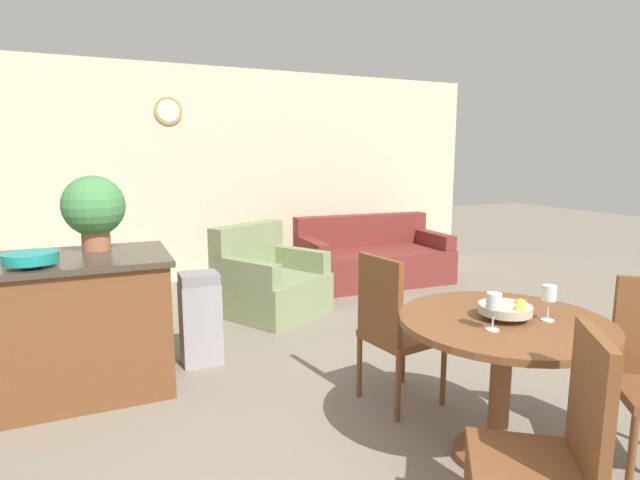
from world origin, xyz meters
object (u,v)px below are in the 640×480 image
Objects in this scene: wine_glass_right at (549,295)px; teal_bowl at (31,258)px; dining_chair_near_left at (553,448)px; dining_table at (502,351)px; fruit_bowl at (505,309)px; wine_glass_left at (494,303)px; armchair at (269,284)px; dining_chair_far_side at (392,325)px; couch at (372,260)px; potted_plant at (94,208)px; trash_bin at (200,319)px; kitchen_island at (73,325)px.

wine_glass_right is 2.92m from teal_bowl.
wine_glass_right is (0.56, 0.55, 0.37)m from dining_chair_near_left.
dining_table is 0.23m from fruit_bowl.
armchair is (-0.14, 3.00, -0.61)m from wine_glass_left.
wine_glass_left reaches higher than fruit_bowl.
wine_glass_right is (0.17, -0.11, 0.08)m from fruit_bowl.
wine_glass_left is 3.06m from armchair.
fruit_bowl is at bearing 6.09° from dining_chair_far_side.
wine_glass_left is 0.59× the size of teal_bowl.
armchair is at bearing 99.41° from wine_glass_right.
wine_glass_left is at bearing 15.74° from dining_chair_near_left.
teal_bowl reaches higher than armchair.
dining_chair_near_left is 0.52× the size of couch.
wine_glass_left and wine_glass_right have the same top height.
dining_chair_far_side is at bearing -115.09° from couch.
dining_chair_far_side is at bearing 104.79° from dining_table.
potted_plant is at bearing 133.88° from fruit_bowl.
dining_table is 1.48× the size of trash_bin.
couch is at bearing 14.69° from dining_chair_near_left.
armchair is at bearing 92.74° from wine_glass_left.
fruit_bowl is 3.86m from couch.
fruit_bowl is at bearing -107.32° from couch.
fruit_bowl is 2.75m from potted_plant.
dining_chair_near_left is 5.40× the size of wine_glass_left.
kitchen_island reaches higher than dining_table.
couch is (1.68, 4.26, -0.25)m from dining_chair_near_left.
armchair is (-1.62, -0.70, 0.01)m from couch.
kitchen_island reaches higher than fruit_bowl.
teal_bowl is 4.16m from couch.
wine_glass_right is at bearing -110.12° from armchair.
fruit_bowl is at bearing 5.87° from dining_chair_near_left.
teal_bowl is 0.58× the size of potted_plant.
armchair is at bearing -154.04° from couch.
armchair is (0.06, 3.55, -0.23)m from dining_chair_near_left.
wine_glass_left reaches higher than armchair.
dining_table is 2.26m from trash_bin.
fruit_bowl is 1.45× the size of wine_glass_right.
potted_plant is at bearing -150.29° from couch.
dining_chair_far_side is 1.54m from trash_bin.
teal_bowl is at bearing 145.80° from dining_table.
wine_glass_right is (0.37, -0.85, 0.37)m from dining_chair_far_side.
fruit_bowl is at bearing -57.86° from trash_bin.
dining_chair_near_left is at bearing -110.48° from wine_glass_left.
kitchen_island is at bearing 139.43° from fruit_bowl.
dining_table is at bearing -107.34° from couch.
potted_plant is 1.12m from trash_bin.
kitchen_island is 3.83m from couch.
armchair is at bearing 96.33° from dining_table.
wine_glass_left is 0.35× the size of potted_plant.
trash_bin is 0.38× the size of couch.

